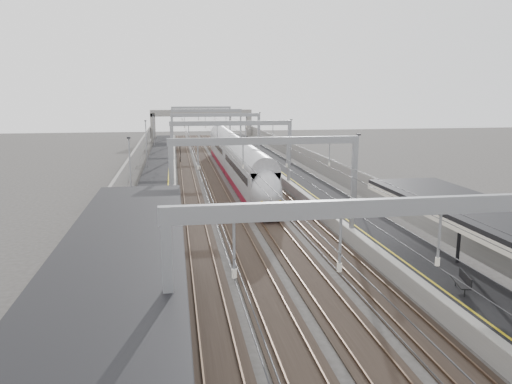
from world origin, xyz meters
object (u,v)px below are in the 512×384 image
object	(u,v)px
bench	(463,281)
signal_green	(180,147)
train	(237,163)
overbridge	(201,117)

from	to	relation	value
bench	signal_green	distance (m)	56.89
train	signal_green	distance (m)	17.16
overbridge	bench	bearing A→B (deg)	-85.15
train	bench	bearing A→B (deg)	-81.22
overbridge	train	xyz separation A→B (m)	(1.50, -50.28, -3.27)
bench	train	bearing A→B (deg)	98.78
train	signal_green	size ratio (longest dim) A/B	13.75
overbridge	bench	world-z (taller)	overbridge
signal_green	train	bearing A→B (deg)	-67.01
overbridge	train	bearing A→B (deg)	-88.29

